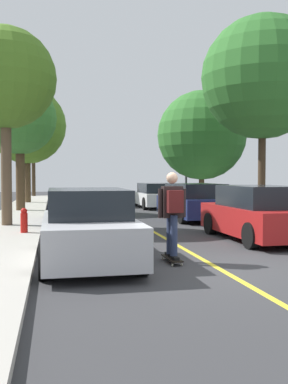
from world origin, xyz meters
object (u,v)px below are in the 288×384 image
skateboard (172,258)px  parked_car_right_nearest (257,214)px  parked_car_left_nearest (88,227)px  street_tree_right_nearest (263,78)px  street_tree_left_nearest (5,79)px  street_tree_left_farthest (33,140)px  streetlamp (186,144)px  parked_car_left_near (73,207)px  parked_car_right_far (156,196)px  fire_hydrant (24,220)px  parked_car_right_near (194,202)px  street_tree_left_near (20,119)px  skateboarder (172,210)px  street_tree_right_near (202,135)px  street_tree_left_far (27,125)px

skateboard → parked_car_right_nearest: bearing=39.3°
parked_car_left_nearest → street_tree_right_nearest: (6.91, 6.22, 4.64)m
skateboard → street_tree_left_nearest: bearing=120.8°
street_tree_left_farthest → streetlamp: (8.66, -12.01, -1.01)m
parked_car_left_near → street_tree_left_farthest: (-2.17, 19.55, 3.84)m
parked_car_right_far → fire_hydrant: parked_car_right_far is taller
parked_car_left_near → parked_car_right_near: bearing=10.1°
parked_car_left_nearest → fire_hydrant: parked_car_left_nearest is taller
parked_car_right_far → street_tree_left_near: 8.10m
fire_hydrant → skateboarder: bearing=-54.1°
parked_car_left_near → street_tree_right_near: (6.91, 6.17, 3.19)m
street_tree_left_near → fire_hydrant: (0.67, -8.28, -3.88)m
parked_car_right_nearest → street_tree_right_near: 11.50m
parked_car_right_near → street_tree_left_near: size_ratio=0.70×
parked_car_right_near → skateboard: (-3.09, -8.05, -0.62)m
street_tree_left_near → street_tree_right_near: size_ratio=0.99×
parked_car_right_far → street_tree_right_near: bearing=-29.7°
skateboard → streetlamp: bearing=71.8°
parked_car_right_far → street_tree_right_nearest: size_ratio=0.56×
parked_car_left_near → skateboarder: 7.45m
parked_car_right_near → street_tree_right_nearest: (2.17, -1.44, 4.64)m
street_tree_left_near → fire_hydrant: 9.17m
skateboarder → parked_car_right_far: bearing=78.1°
street_tree_left_farthest → street_tree_left_nearest: bearing=-90.0°
skateboarder → parked_car_right_near: bearing=69.1°
parked_car_left_near → street_tree_left_farthest: street_tree_left_farthest is taller
street_tree_left_far → street_tree_right_nearest: (9.09, -11.99, 0.63)m
parked_car_right_nearest → parked_car_right_far: parked_car_right_nearest is taller
street_tree_right_nearest → street_tree_right_near: bearing=90.0°
parked_car_right_far → street_tree_left_far: street_tree_left_far is taller
street_tree_left_far → fire_hydrant: street_tree_left_far is taller
streetlamp → street_tree_left_nearest: bearing=-136.1°
street_tree_left_near → fire_hydrant: street_tree_left_near is taller
parked_car_right_nearest → street_tree_right_near: size_ratio=0.69×
street_tree_left_far → streetlamp: street_tree_left_far is taller
street_tree_left_nearest → fire_hydrant: bearing=-72.2°
parked_car_left_nearest → parked_car_left_near: 6.82m
street_tree_right_nearest → skateboard: size_ratio=8.83×
street_tree_left_far → fire_hydrant: (0.67, -14.29, -4.23)m
street_tree_left_far → street_tree_right_near: bearing=-29.9°
parked_car_right_near → streetlamp: streetlamp is taller
parked_car_right_near → parked_car_left_near: bearing=-169.9°
street_tree_left_far → skateboarder: 19.37m
fire_hydrant → street_tree_right_nearest: bearing=15.3°
parked_car_left_near → parked_car_right_nearest: parked_car_right_nearest is taller
parked_car_left_nearest → parked_car_right_far: (4.74, 14.23, -0.06)m
street_tree_left_near → skateboarder: street_tree_left_near is taller
street_tree_right_near → fire_hydrant: bearing=-132.9°
street_tree_left_nearest → fire_hydrant: street_tree_left_nearest is taller
parked_car_right_near → street_tree_right_nearest: 5.32m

